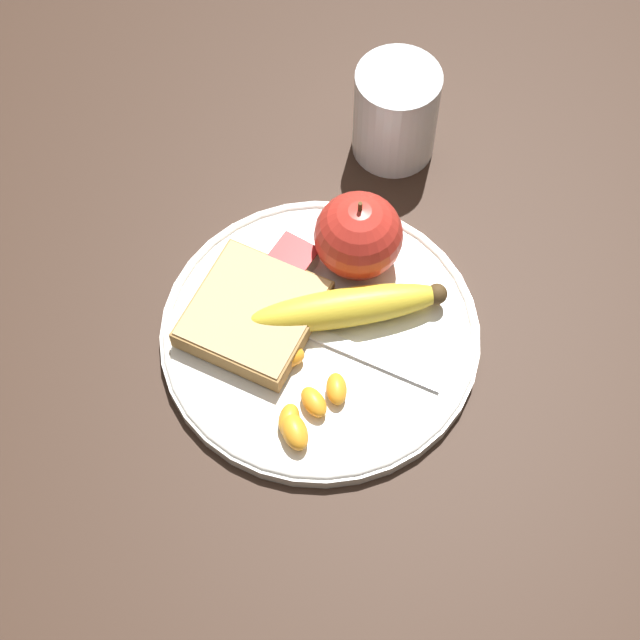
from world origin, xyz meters
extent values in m
plane|color=#332116|center=(0.00, 0.00, 0.00)|extent=(3.00, 3.00, 0.00)
cylinder|color=silver|center=(0.00, 0.00, 0.01)|extent=(0.27, 0.27, 0.01)
torus|color=silver|center=(0.00, 0.00, 0.01)|extent=(0.26, 0.26, 0.01)
cylinder|color=silver|center=(-0.21, -0.05, 0.05)|extent=(0.08, 0.08, 0.10)
cylinder|color=#F4A81E|center=(-0.21, -0.05, 0.04)|extent=(0.07, 0.07, 0.08)
sphere|color=red|center=(-0.08, -0.01, 0.05)|extent=(0.08, 0.08, 0.08)
cylinder|color=brown|center=(-0.08, -0.01, 0.09)|extent=(0.00, 0.00, 0.01)
ellipsoid|color=yellow|center=(-0.02, 0.01, 0.03)|extent=(0.14, 0.15, 0.03)
sphere|color=#473319|center=(-0.07, 0.07, 0.03)|extent=(0.02, 0.02, 0.02)
cube|color=olive|center=(0.02, -0.05, 0.02)|extent=(0.11, 0.11, 0.02)
cube|color=tan|center=(0.02, -0.05, 0.02)|extent=(0.11, 0.11, 0.02)
cube|color=silver|center=(0.00, 0.04, 0.01)|extent=(0.03, 0.13, 0.00)
cube|color=silver|center=(0.01, -0.05, 0.01)|extent=(0.03, 0.06, 0.00)
cube|color=silver|center=(-0.04, -0.05, 0.02)|extent=(0.04, 0.03, 0.02)
cube|color=#B21E1E|center=(-0.04, -0.05, 0.03)|extent=(0.04, 0.04, 0.00)
ellipsoid|color=orange|center=(0.06, 0.03, 0.02)|extent=(0.03, 0.03, 0.02)
ellipsoid|color=orange|center=(0.08, 0.02, 0.02)|extent=(0.03, 0.03, 0.02)
ellipsoid|color=orange|center=(0.09, 0.03, 0.02)|extent=(0.04, 0.04, 0.02)
ellipsoid|color=orange|center=(0.04, -0.01, 0.02)|extent=(0.04, 0.04, 0.02)
ellipsoid|color=orange|center=(0.04, 0.04, 0.02)|extent=(0.03, 0.03, 0.02)
camera|label=1|loc=(0.37, 0.23, 0.80)|focal=60.00mm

